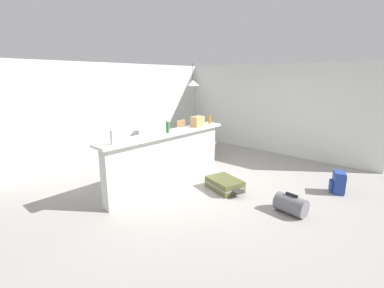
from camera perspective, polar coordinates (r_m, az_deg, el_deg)
The scene contains 16 objects.
ground_plane at distance 5.76m, azimuth 3.49°, elevation -8.11°, with size 13.00×13.00×0.05m, color gray.
wall_back at distance 7.66m, azimuth -14.65°, elevation 6.90°, with size 6.60×0.10×2.50m, color silver.
wall_right at distance 8.14m, azimuth 15.53°, elevation 7.24°, with size 0.10×6.00×2.50m, color silver.
partition_half_wall at distance 5.34m, azimuth -5.21°, elevation -3.62°, with size 2.80×0.20×1.06m, color silver.
bar_countertop at distance 5.19m, azimuth -5.34°, elevation 2.23°, with size 2.96×0.40×0.05m, color white.
bottle_clear at distance 4.39m, azimuth -16.61°, elevation 1.36°, with size 0.07×0.07×0.23m, color silver.
bottle_green at distance 5.11m, azimuth -5.18°, elevation 3.56°, with size 0.07×0.07×0.21m, color #2D6B38.
bottle_amber at distance 6.06m, azimuth 3.78°, elevation 5.23°, with size 0.06×0.06×0.21m, color #9E661E.
grocery_bag at distance 5.74m, azimuth 1.20°, elevation 4.80°, with size 0.26×0.18×0.22m, color tan.
dining_table at distance 7.54m, azimuth -0.32°, elevation 2.60°, with size 1.10×0.80×0.74m.
dining_chair_near_partition at distance 7.18m, azimuth 2.61°, elevation 0.93°, with size 0.48×0.48×0.93m.
dining_chair_far_side at distance 7.95m, azimuth -2.95°, elevation 2.23°, with size 0.45×0.45×0.93m.
pendant_lamp at distance 7.37m, azimuth 0.17°, elevation 12.87°, with size 0.34×0.34×0.62m.
suitcase_flat_olive at distance 5.34m, azimuth 6.96°, elevation -8.49°, with size 0.68×0.89×0.22m.
backpack_blue at distance 5.82m, azimuth 28.60°, elevation -7.26°, with size 0.33×0.31×0.42m.
duffel_bag_grey at distance 4.70m, azimuth 20.27°, elevation -11.98°, with size 0.35×0.51×0.34m.
Camera 1 is at (-4.19, -3.29, 2.15)m, focal length 25.08 mm.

